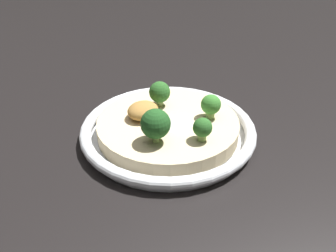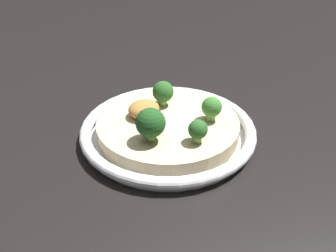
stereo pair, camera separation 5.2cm
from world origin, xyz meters
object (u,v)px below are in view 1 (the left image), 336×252
object	(u,v)px
broccoli_front	(160,92)
risotto_bowl	(168,128)
broccoli_right	(156,124)
broccoli_back	(202,128)
broccoli_back_left	(211,105)

from	to	relation	value
broccoli_front	risotto_bowl	bearing A→B (deg)	60.09
risotto_bowl	broccoli_front	size ratio (longest dim) A/B	6.54
risotto_bowl	broccoli_front	distance (m)	0.06
broccoli_front	broccoli_right	world-z (taller)	broccoli_right
risotto_bowl	broccoli_right	size ratio (longest dim) A/B	5.47
broccoli_back	broccoli_right	world-z (taller)	broccoli_right
broccoli_front	broccoli_right	size ratio (longest dim) A/B	0.84
broccoli_back_left	broccoli_front	bearing A→B (deg)	-72.90
risotto_bowl	broccoli_front	xyz separation A→B (m)	(-0.02, -0.04, 0.04)
risotto_bowl	broccoli_back_left	world-z (taller)	broccoli_back_left
broccoli_front	broccoli_back_left	size ratio (longest dim) A/B	1.08
broccoli_right	risotto_bowl	bearing A→B (deg)	-152.47
broccoli_right	broccoli_front	bearing A→B (deg)	-138.25
broccoli_front	broccoli_back	xyz separation A→B (m)	(0.03, 0.11, -0.00)
broccoli_right	broccoli_back_left	world-z (taller)	broccoli_right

